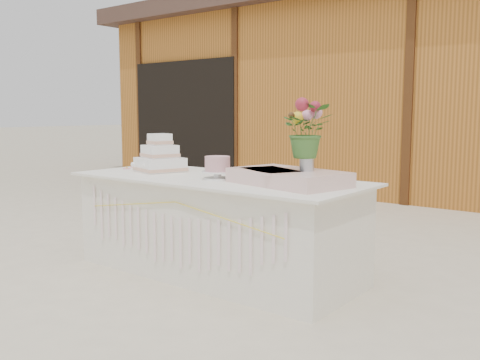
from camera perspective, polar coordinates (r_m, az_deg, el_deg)
name	(u,v)px	position (r m, az deg, el deg)	size (l,w,h in m)	color
ground	(217,273)	(4.35, -2.48, -9.85)	(80.00, 80.00, 0.00)	beige
barn	(454,87)	(9.55, 21.84, 9.15)	(12.60, 4.60, 3.30)	#AE6824
cake_table	(216,225)	(4.25, -2.55, -4.87)	(2.40, 1.00, 0.77)	white
wedding_cake	(160,159)	(4.65, -8.52, 2.26)	(0.45, 0.45, 0.33)	white
pink_cake_stand	(217,166)	(4.06, -2.42, 1.45)	(0.24, 0.24, 0.18)	white
satin_runner	(288,177)	(3.78, 5.15, 0.28)	(0.82, 0.48, 0.10)	beige
flower_vase	(307,161)	(3.73, 7.16, 2.03)	(0.10, 0.10, 0.14)	silver
bouquet	(308,124)	(3.72, 7.22, 5.97)	(0.34, 0.29, 0.38)	#396829
loose_flowers	(135,167)	(4.98, -11.11, 1.36)	(0.14, 0.33, 0.02)	pink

